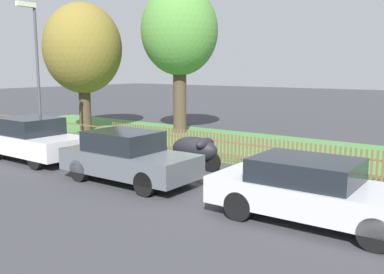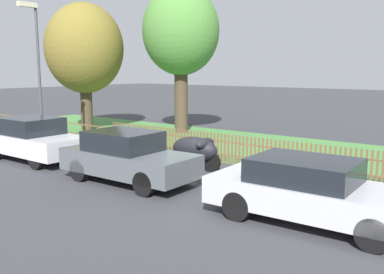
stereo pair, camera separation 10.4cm
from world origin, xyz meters
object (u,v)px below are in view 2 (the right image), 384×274
at_px(parked_car_navy_estate, 127,157).
at_px(parked_car_red_compact, 311,190).
at_px(tree_nearest_kerb, 84,49).
at_px(tree_behind_motorcycle, 181,32).
at_px(parked_car_black_saloon, 34,139).
at_px(street_lamp, 36,59).
at_px(covered_motorcycle, 196,149).

xyz_separation_m(parked_car_navy_estate, parked_car_red_compact, (5.39, 0.04, -0.04)).
bearing_deg(tree_nearest_kerb, tree_behind_motorcycle, 27.57).
xyz_separation_m(parked_car_red_compact, tree_nearest_kerb, (-14.76, 6.10, 3.50)).
relative_size(parked_car_black_saloon, tree_behind_motorcycle, 0.56).
distance_m(parked_car_navy_estate, street_lamp, 7.41).
bearing_deg(street_lamp, tree_behind_motorcycle, 75.63).
distance_m(tree_nearest_kerb, tree_behind_motorcycle, 5.12).
bearing_deg(tree_nearest_kerb, covered_motorcycle, -20.48).
height_order(tree_behind_motorcycle, street_lamp, tree_behind_motorcycle).
height_order(parked_car_black_saloon, covered_motorcycle, parked_car_black_saloon).
relative_size(parked_car_red_compact, street_lamp, 0.78).
relative_size(parked_car_black_saloon, tree_nearest_kerb, 0.62).
distance_m(parked_car_black_saloon, parked_car_red_compact, 10.18).
relative_size(parked_car_black_saloon, street_lamp, 0.71).
distance_m(parked_car_navy_estate, parked_car_red_compact, 5.39).
xyz_separation_m(parked_car_black_saloon, parked_car_red_compact, (10.18, -0.08, -0.06)).
xyz_separation_m(parked_car_black_saloon, tree_nearest_kerb, (-4.59, 6.02, 3.44)).
bearing_deg(parked_car_black_saloon, street_lamp, 141.83).
bearing_deg(covered_motorcycle, parked_car_black_saloon, -160.94).
relative_size(parked_car_red_compact, covered_motorcycle, 2.38).
height_order(parked_car_navy_estate, street_lamp, street_lamp).
distance_m(parked_car_navy_estate, covered_motorcycle, 2.49).
xyz_separation_m(parked_car_black_saloon, tree_behind_motorcycle, (-0.10, 8.36, 4.20)).
distance_m(parked_car_black_saloon, street_lamp, 3.69).
relative_size(parked_car_red_compact, tree_behind_motorcycle, 0.62).
height_order(parked_car_navy_estate, parked_car_red_compact, parked_car_navy_estate).
bearing_deg(street_lamp, tree_nearest_kerb, 120.76).
relative_size(tree_nearest_kerb, street_lamp, 1.15).
bearing_deg(street_lamp, covered_motorcycle, 6.58).
xyz_separation_m(parked_car_navy_estate, tree_nearest_kerb, (-9.37, 6.14, 3.46)).
relative_size(parked_car_red_compact, tree_nearest_kerb, 0.68).
height_order(covered_motorcycle, tree_behind_motorcycle, tree_behind_motorcycle).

